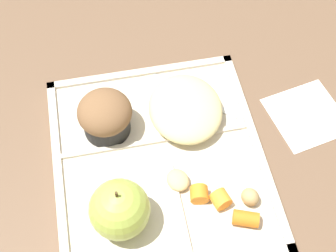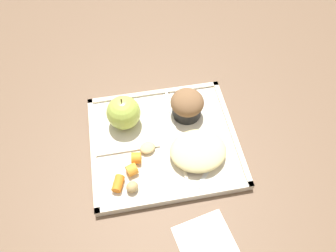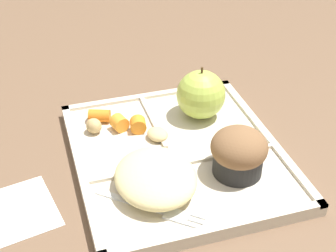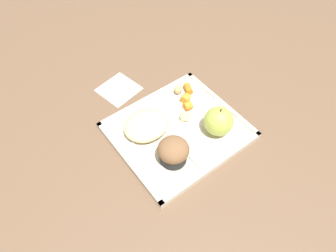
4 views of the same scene
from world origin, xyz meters
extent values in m
plane|color=brown|center=(0.00, 0.00, 0.00)|extent=(6.00, 6.00, 0.00)
cube|color=beige|center=(0.00, 0.00, 0.01)|extent=(0.34, 0.30, 0.01)
cube|color=beige|center=(0.00, -0.14, 0.02)|extent=(0.34, 0.01, 0.01)
cube|color=beige|center=(0.00, 0.14, 0.02)|extent=(0.34, 0.01, 0.01)
cube|color=beige|center=(-0.16, 0.00, 0.02)|extent=(0.01, 0.30, 0.01)
cube|color=beige|center=(0.16, 0.00, 0.02)|extent=(0.01, 0.30, 0.01)
cube|color=beige|center=(0.03, 0.00, 0.02)|extent=(0.01, 0.27, 0.01)
cube|color=beige|center=(-0.08, -0.01, 0.02)|extent=(0.14, 0.01, 0.01)
sphere|color=#A8C14C|center=(-0.08, 0.07, 0.05)|extent=(0.08, 0.08, 0.08)
cylinder|color=#4C381E|center=(-0.08, 0.07, 0.10)|extent=(0.00, 0.00, 0.01)
cylinder|color=black|center=(0.07, 0.07, 0.03)|extent=(0.07, 0.07, 0.03)
ellipsoid|color=brown|center=(0.07, 0.07, 0.06)|extent=(0.08, 0.08, 0.05)
cylinder|color=orange|center=(-0.07, -0.04, 0.03)|extent=(0.02, 0.03, 0.02)
cylinder|color=orange|center=(-0.08, -0.07, 0.03)|extent=(0.03, 0.03, 0.02)
cylinder|color=orange|center=(-0.11, -0.09, 0.02)|extent=(0.03, 0.04, 0.02)
ellipsoid|color=tan|center=(-0.04, -0.02, 0.02)|extent=(0.04, 0.04, 0.02)
ellipsoid|color=tan|center=(-0.09, -0.11, 0.03)|extent=(0.03, 0.03, 0.02)
ellipsoid|color=beige|center=(0.07, -0.05, 0.03)|extent=(0.13, 0.11, 0.04)
sphere|color=brown|center=(0.07, -0.09, 0.03)|extent=(0.03, 0.03, 0.03)
sphere|color=brown|center=(0.05, -0.08, 0.03)|extent=(0.03, 0.03, 0.03)
sphere|color=brown|center=(0.06, -0.04, 0.03)|extent=(0.03, 0.03, 0.03)
cube|color=silver|center=(0.08, -0.09, 0.02)|extent=(0.07, 0.08, 0.00)
cube|color=silver|center=(0.13, -0.04, 0.02)|extent=(0.04, 0.04, 0.00)
cylinder|color=silver|center=(0.15, -0.03, 0.02)|extent=(0.02, 0.02, 0.00)
cylinder|color=silver|center=(0.14, -0.02, 0.02)|extent=(0.02, 0.02, 0.00)
cylinder|color=silver|center=(0.13, -0.02, 0.02)|extent=(0.02, 0.02, 0.00)
cube|color=white|center=(0.04, -0.24, 0.00)|extent=(0.13, 0.13, 0.00)
camera|label=1|loc=(-0.34, 0.05, 0.64)|focal=53.12mm
camera|label=2|loc=(-0.06, -0.40, 0.67)|focal=35.62mm
camera|label=3|loc=(0.55, -0.18, 0.47)|focal=53.02mm
camera|label=4|loc=(0.32, 0.38, 0.68)|focal=32.67mm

